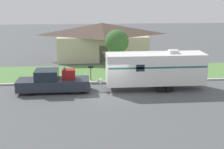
{
  "coord_description": "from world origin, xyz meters",
  "views": [
    {
      "loc": [
        -2.23,
        -24.05,
        8.14
      ],
      "look_at": [
        0.01,
        1.38,
        1.4
      ],
      "focal_mm": 50.0,
      "sensor_mm": 36.0,
      "label": 1
    }
  ],
  "objects": [
    {
      "name": "ground_plane",
      "position": [
        0.0,
        0.0,
        0.0
      ],
      "size": [
        120.0,
        120.0,
        0.0
      ],
      "primitive_type": "plane",
      "color": "#515456"
    },
    {
      "name": "mailbox",
      "position": [
        -1.73,
        4.71,
        1.08
      ],
      "size": [
        0.48,
        0.2,
        1.42
      ],
      "color": "brown",
      "rests_on": "ground_plane"
    },
    {
      "name": "travel_trailer",
      "position": [
        3.74,
        1.37,
        1.85
      ],
      "size": [
        9.62,
        2.26,
        3.43
      ],
      "color": "black",
      "rests_on": "ground_plane"
    },
    {
      "name": "tree_in_yard",
      "position": [
        0.99,
        6.89,
        3.34
      ],
      "size": [
        2.4,
        2.4,
        4.56
      ],
      "color": "brown",
      "rests_on": "ground_plane"
    },
    {
      "name": "house_across_street",
      "position": [
        -0.05,
        15.08,
        2.31
      ],
      "size": [
        11.79,
        6.8,
        4.46
      ],
      "color": "beige",
      "rests_on": "ground_plane"
    },
    {
      "name": "curb_strip",
      "position": [
        0.0,
        3.75,
        0.07
      ],
      "size": [
        80.0,
        0.3,
        0.14
      ],
      "color": "#ADADA8",
      "rests_on": "ground_plane"
    },
    {
      "name": "lawn_strip",
      "position": [
        0.0,
        7.4,
        0.01
      ],
      "size": [
        80.0,
        7.0,
        0.03
      ],
      "color": "#568442",
      "rests_on": "ground_plane"
    },
    {
      "name": "pickup_truck",
      "position": [
        -4.96,
        1.38,
        0.86
      ],
      "size": [
        6.09,
        2.03,
        2.03
      ],
      "color": "black",
      "rests_on": "ground_plane"
    }
  ]
}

